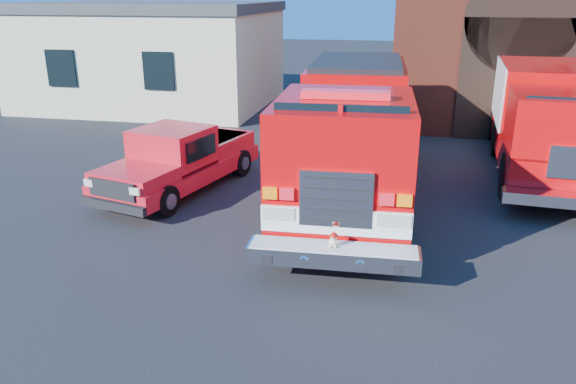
% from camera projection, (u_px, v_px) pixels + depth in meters
% --- Properties ---
extents(ground, '(100.00, 100.00, 0.00)m').
position_uv_depth(ground, '(299.00, 231.00, 11.82)').
color(ground, black).
rests_on(ground, ground).
extents(parking_stripe_far, '(0.12, 3.00, 0.01)m').
position_uv_depth(parking_stripe_far, '(552.00, 158.00, 17.04)').
color(parking_stripe_far, '#DBB90B').
rests_on(parking_stripe_far, ground).
extents(side_building, '(10.20, 8.20, 4.35)m').
position_uv_depth(side_building, '(154.00, 53.00, 24.78)').
color(side_building, beige).
rests_on(side_building, ground).
extents(fire_engine, '(3.15, 9.95, 3.03)m').
position_uv_depth(fire_engine, '(352.00, 131.00, 13.67)').
color(fire_engine, black).
rests_on(fire_engine, ground).
extents(pickup_truck, '(2.98, 5.30, 1.64)m').
position_uv_depth(pickup_truck, '(180.00, 160.00, 14.10)').
color(pickup_truck, black).
rests_on(pickup_truck, ground).
extents(secondary_truck, '(3.33, 8.83, 2.81)m').
position_uv_depth(secondary_truck, '(548.00, 115.00, 15.64)').
color(secondary_truck, black).
rests_on(secondary_truck, ground).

